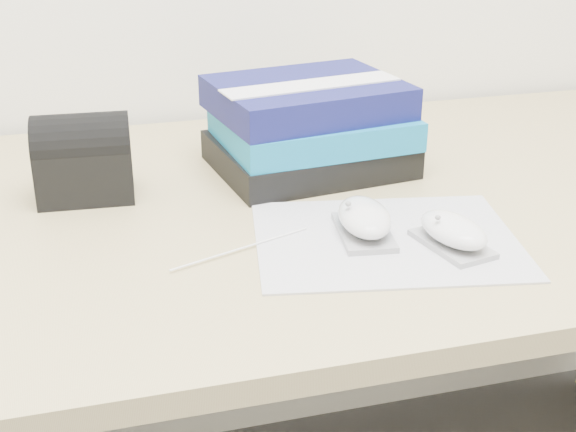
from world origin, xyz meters
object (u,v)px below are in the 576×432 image
object	(u,v)px
pouch	(83,158)
book_stack	(309,126)
mouse_rear	(364,220)
mouse_front	(453,232)
desk	(318,314)

from	to	relation	value
pouch	book_stack	bearing A→B (deg)	4.84
book_stack	pouch	distance (m)	0.34
mouse_rear	book_stack	world-z (taller)	book_stack
book_stack	pouch	world-z (taller)	book_stack
mouse_rear	mouse_front	size ratio (longest dim) A/B	1.05
desk	mouse_rear	world-z (taller)	mouse_rear
mouse_front	desk	bearing A→B (deg)	107.75
desk	book_stack	distance (m)	0.31
pouch	desk	bearing A→B (deg)	-3.31
desk	mouse_front	world-z (taller)	mouse_front
mouse_front	pouch	distance (m)	0.51
mouse_front	book_stack	size ratio (longest dim) A/B	0.38
mouse_rear	book_stack	bearing A→B (deg)	89.19
pouch	mouse_rear	bearing A→B (deg)	-34.17
desk	pouch	distance (m)	0.45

